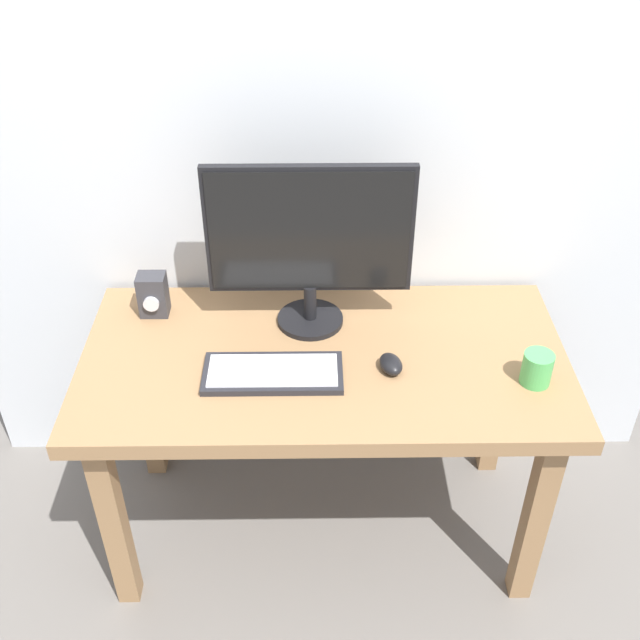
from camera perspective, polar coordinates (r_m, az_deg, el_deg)
ground_plane at (r=2.58m, az=0.26°, el=-15.06°), size 6.00×6.00×0.00m
wall_back at (r=2.05m, az=0.20°, el=21.80°), size 2.27×0.04×3.00m
desk at (r=2.13m, az=0.30°, el=-4.61°), size 1.33×0.68×0.71m
monitor at (r=2.05m, az=-0.79°, el=6.07°), size 0.56×0.19×0.49m
keyboard_primary at (r=2.00m, az=-3.57°, el=-4.01°), size 0.37×0.16×0.02m
mouse at (r=2.02m, az=5.37°, el=-3.33°), size 0.08×0.10×0.04m
audio_controller at (r=2.24m, az=-12.49°, el=1.86°), size 0.08×0.08×0.13m
coffee_mug at (r=2.03m, az=16.06°, el=-3.54°), size 0.08×0.08×0.09m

